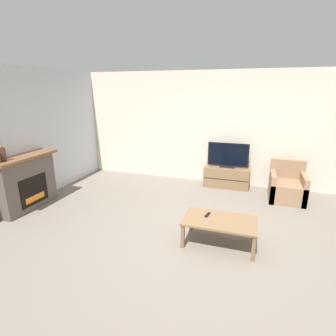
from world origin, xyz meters
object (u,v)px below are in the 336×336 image
(tv, at_px, (228,156))
(remote, at_px, (207,215))
(armchair, at_px, (287,187))
(tv_stand, at_px, (226,177))
(fireplace, at_px, (26,182))
(coffee_table, at_px, (220,223))
(mantel_vase_left, at_px, (3,154))

(tv, xyz_separation_m, remote, (-0.03, -2.45, -0.35))
(tv, distance_m, armchair, 1.44)
(tv_stand, bearing_deg, fireplace, -145.77)
(tv_stand, bearing_deg, coffee_table, -86.08)
(tv_stand, bearing_deg, armchair, -16.20)
(remote, bearing_deg, tv, 100.54)
(mantel_vase_left, distance_m, tv, 4.56)
(fireplace, xyz_separation_m, coffee_table, (3.75, -0.11, -0.19))
(tv_stand, height_order, coffee_table, tv_stand)
(mantel_vase_left, distance_m, remote, 3.63)
(fireplace, relative_size, tv, 1.39)
(tv_stand, distance_m, coffee_table, 2.55)
(fireplace, xyz_separation_m, mantel_vase_left, (0.02, -0.39, 0.64))
(tv_stand, height_order, armchair, armchair)
(fireplace, xyz_separation_m, armchair, (4.87, 2.05, -0.27))
(fireplace, bearing_deg, armchair, 22.85)
(coffee_table, relative_size, remote, 6.93)
(fireplace, distance_m, tv_stand, 4.33)
(mantel_vase_left, xyz_separation_m, armchair, (4.86, 2.45, -0.91))
(tv, relative_size, coffee_table, 0.88)
(mantel_vase_left, xyz_separation_m, tv_stand, (3.56, 2.83, -0.94))
(armchair, bearing_deg, fireplace, -157.15)
(mantel_vase_left, height_order, armchair, mantel_vase_left)
(fireplace, relative_size, mantel_vase_left, 5.00)
(fireplace, relative_size, remote, 8.48)
(mantel_vase_left, relative_size, tv_stand, 0.25)
(tv_stand, bearing_deg, mantel_vase_left, -141.54)
(tv_stand, xyz_separation_m, remote, (-0.03, -2.45, 0.17))
(mantel_vase_left, distance_m, armchair, 5.52)
(tv_stand, distance_m, tv, 0.52)
(coffee_table, bearing_deg, tv_stand, 93.92)
(tv_stand, xyz_separation_m, tv, (-0.00, -0.00, 0.52))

